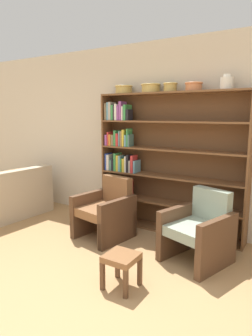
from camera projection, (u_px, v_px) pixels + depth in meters
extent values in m
plane|color=#A87F51|center=(64.00, 320.00, 2.52)|extent=(24.00, 24.00, 0.00)
cube|color=beige|center=(180.00, 137.00, 4.33)|extent=(12.00, 0.06, 2.75)
cube|color=brown|center=(108.00, 158.00, 4.83)|extent=(0.02, 0.30, 2.01)
cube|color=brown|center=(249.00, 172.00, 3.72)|extent=(0.02, 0.30, 2.01)
cube|color=brown|center=(171.00, 93.00, 4.10)|extent=(2.13, 0.30, 0.02)
cube|color=brown|center=(168.00, 230.00, 4.45)|extent=(2.13, 0.30, 0.03)
cube|color=brown|center=(173.00, 163.00, 4.40)|extent=(2.13, 0.01, 2.01)
cube|color=black|center=(109.00, 212.00, 4.93)|extent=(0.03, 0.17, 0.20)
cube|color=#669EB2|center=(112.00, 210.00, 4.90)|extent=(0.04, 0.17, 0.26)
cube|color=#B2A899|center=(113.00, 211.00, 4.88)|extent=(0.02, 0.17, 0.24)
cube|color=#7F6B4C|center=(115.00, 212.00, 4.85)|extent=(0.03, 0.15, 0.23)
cube|color=white|center=(117.00, 213.00, 4.83)|extent=(0.04, 0.14, 0.21)
cube|color=#4C756B|center=(119.00, 215.00, 4.81)|extent=(0.02, 0.12, 0.16)
cube|color=#994C99|center=(121.00, 214.00, 4.81)|extent=(0.04, 0.19, 0.20)
cube|color=gold|center=(124.00, 212.00, 4.77)|extent=(0.04, 0.16, 0.28)
cube|color=brown|center=(168.00, 203.00, 4.38)|extent=(2.13, 0.30, 0.03)
cube|color=#4C756B|center=(109.00, 185.00, 4.85)|extent=(0.03, 0.18, 0.27)
cube|color=#669EB2|center=(111.00, 185.00, 4.84)|extent=(0.02, 0.19, 0.26)
cube|color=#B2A899|center=(112.00, 188.00, 4.82)|extent=(0.02, 0.16, 0.18)
cube|color=#669EB2|center=(114.00, 188.00, 4.81)|extent=(0.03, 0.19, 0.19)
cube|color=black|center=(116.00, 187.00, 4.77)|extent=(0.04, 0.15, 0.23)
cube|color=#334CB2|center=(118.00, 188.00, 4.77)|extent=(0.02, 0.18, 0.21)
cube|color=red|center=(119.00, 186.00, 4.75)|extent=(0.02, 0.19, 0.28)
cube|color=gold|center=(121.00, 187.00, 4.73)|extent=(0.04, 0.18, 0.26)
cube|color=black|center=(123.00, 189.00, 4.73)|extent=(0.03, 0.19, 0.19)
cube|color=white|center=(125.00, 188.00, 4.70)|extent=(0.04, 0.19, 0.24)
cube|color=red|center=(127.00, 188.00, 4.68)|extent=(0.02, 0.17, 0.24)
cube|color=white|center=(128.00, 190.00, 4.67)|extent=(0.02, 0.18, 0.20)
cube|color=red|center=(130.00, 188.00, 4.63)|extent=(0.04, 0.15, 0.26)
cube|color=brown|center=(169.00, 177.00, 4.31)|extent=(2.13, 0.30, 0.02)
cube|color=#334CB2|center=(109.00, 161.00, 4.78)|extent=(0.02, 0.18, 0.26)
cube|color=white|center=(111.00, 162.00, 4.77)|extent=(0.04, 0.18, 0.24)
cube|color=#4C756B|center=(112.00, 165.00, 4.73)|extent=(0.04, 0.13, 0.17)
cube|color=black|center=(115.00, 164.00, 4.73)|extent=(0.03, 0.19, 0.18)
cube|color=#388C47|center=(118.00, 162.00, 4.70)|extent=(0.04, 0.19, 0.28)
cube|color=gold|center=(119.00, 163.00, 4.66)|extent=(0.04, 0.13, 0.25)
cube|color=#669EB2|center=(121.00, 163.00, 4.64)|extent=(0.03, 0.15, 0.24)
cube|color=#388C47|center=(124.00, 165.00, 4.65)|extent=(0.02, 0.19, 0.20)
cube|color=gold|center=(125.00, 165.00, 4.61)|extent=(0.04, 0.15, 0.21)
cube|color=white|center=(128.00, 164.00, 4.59)|extent=(0.02, 0.17, 0.24)
cube|color=black|center=(129.00, 163.00, 4.56)|extent=(0.03, 0.13, 0.27)
cube|color=#B2A899|center=(132.00, 166.00, 4.56)|extent=(0.03, 0.17, 0.19)
cube|color=red|center=(134.00, 164.00, 4.53)|extent=(0.04, 0.15, 0.26)
cube|color=#669EB2|center=(137.00, 166.00, 4.53)|extent=(0.02, 0.19, 0.19)
cube|color=brown|center=(170.00, 150.00, 4.24)|extent=(2.13, 0.30, 0.02)
cube|color=#994C99|center=(109.00, 140.00, 4.72)|extent=(0.04, 0.17, 0.17)
cube|color=red|center=(111.00, 138.00, 4.70)|extent=(0.02, 0.20, 0.21)
cube|color=orange|center=(112.00, 140.00, 4.68)|extent=(0.04, 0.17, 0.17)
cube|color=#7F6B4C|center=(115.00, 140.00, 4.65)|extent=(0.04, 0.15, 0.17)
cube|color=#388C47|center=(118.00, 138.00, 4.63)|extent=(0.04, 0.20, 0.24)
cube|color=red|center=(119.00, 140.00, 4.59)|extent=(0.04, 0.13, 0.19)
cube|color=#669EB2|center=(121.00, 139.00, 4.57)|extent=(0.02, 0.14, 0.23)
cube|color=#7F6B4C|center=(124.00, 138.00, 4.58)|extent=(0.03, 0.20, 0.23)
cube|color=gold|center=(126.00, 138.00, 4.55)|extent=(0.03, 0.18, 0.25)
cube|color=#669EB2|center=(127.00, 141.00, 4.51)|extent=(0.03, 0.12, 0.18)
cube|color=#388C47|center=(129.00, 138.00, 4.50)|extent=(0.02, 0.15, 0.27)
cube|color=#4C756B|center=(131.00, 140.00, 4.49)|extent=(0.02, 0.15, 0.18)
cube|color=brown|center=(170.00, 122.00, 4.17)|extent=(2.13, 0.30, 0.02)
cube|color=#7F6B4C|center=(108.00, 112.00, 4.63)|extent=(0.03, 0.15, 0.25)
cube|color=#669EB2|center=(111.00, 111.00, 4.63)|extent=(0.03, 0.19, 0.27)
cube|color=#B2A899|center=(112.00, 111.00, 4.60)|extent=(0.04, 0.17, 0.27)
cube|color=#388C47|center=(115.00, 113.00, 4.58)|extent=(0.04, 0.16, 0.23)
cube|color=black|center=(116.00, 113.00, 4.55)|extent=(0.02, 0.13, 0.21)
cube|color=white|center=(118.00, 112.00, 4.53)|extent=(0.04, 0.14, 0.24)
cube|color=#994C99|center=(120.00, 113.00, 4.52)|extent=(0.03, 0.16, 0.22)
cube|color=#994C99|center=(123.00, 111.00, 4.50)|extent=(0.04, 0.17, 0.28)
cube|color=white|center=(124.00, 113.00, 4.47)|extent=(0.02, 0.12, 0.21)
cube|color=#388C47|center=(128.00, 113.00, 4.47)|extent=(0.04, 0.19, 0.23)
cube|color=black|center=(129.00, 115.00, 4.43)|extent=(0.04, 0.14, 0.16)
cylinder|color=tan|center=(124.00, 90.00, 4.49)|extent=(0.25, 0.25, 0.11)
torus|color=tan|center=(124.00, 86.00, 4.48)|extent=(0.27, 0.27, 0.02)
cylinder|color=tan|center=(151.00, 89.00, 4.25)|extent=(0.26, 0.26, 0.12)
torus|color=tan|center=(151.00, 85.00, 4.24)|extent=(0.28, 0.28, 0.02)
cylinder|color=tan|center=(170.00, 88.00, 4.09)|extent=(0.18, 0.18, 0.12)
torus|color=tan|center=(170.00, 84.00, 4.09)|extent=(0.20, 0.20, 0.02)
cylinder|color=#C67547|center=(194.00, 87.00, 3.92)|extent=(0.21, 0.21, 0.10)
torus|color=#C67547|center=(194.00, 83.00, 3.91)|extent=(0.24, 0.24, 0.02)
cylinder|color=silver|center=(227.00, 83.00, 3.70)|extent=(0.16, 0.16, 0.15)
cylinder|color=silver|center=(227.00, 76.00, 3.68)|extent=(0.09, 0.09, 0.04)
cube|color=tan|center=(6.00, 184.00, 4.67)|extent=(0.30, 1.69, 0.37)
cube|color=tan|center=(34.00, 190.00, 5.56)|extent=(0.93, 0.19, 0.61)
cube|color=tan|center=(15.00, 180.00, 4.94)|extent=(0.20, 0.37, 0.37)
cube|color=brown|center=(102.00, 237.00, 3.77)|extent=(0.08, 0.08, 0.36)
cube|color=brown|center=(73.00, 226.00, 4.15)|extent=(0.08, 0.08, 0.36)
cube|color=brown|center=(133.00, 224.00, 4.22)|extent=(0.08, 0.08, 0.36)
cube|color=brown|center=(105.00, 215.00, 4.59)|extent=(0.08, 0.08, 0.36)
cube|color=brown|center=(103.00, 210.00, 4.14)|extent=(0.59, 0.72, 0.12)
cube|color=brown|center=(117.00, 190.00, 4.31)|extent=(0.49, 0.20, 0.41)
cube|color=brown|center=(118.00, 221.00, 3.98)|extent=(0.20, 0.68, 0.60)
cube|color=brown|center=(90.00, 212.00, 4.35)|extent=(0.20, 0.68, 0.60)
cube|color=brown|center=(200.00, 264.00, 3.08)|extent=(0.09, 0.09, 0.36)
cube|color=brown|center=(160.00, 246.00, 3.52)|extent=(0.09, 0.09, 0.36)
cube|color=brown|center=(232.00, 248.00, 3.47)|extent=(0.09, 0.09, 0.36)
cube|color=brown|center=(192.00, 233.00, 3.90)|extent=(0.09, 0.09, 0.36)
cube|color=gray|center=(196.00, 230.00, 3.45)|extent=(0.66, 0.76, 0.12)
cube|color=gray|center=(212.00, 205.00, 3.59)|extent=(0.49, 0.27, 0.41)
cube|color=brown|center=(217.00, 245.00, 3.26)|extent=(0.29, 0.67, 0.60)
cube|color=brown|center=(178.00, 230.00, 3.68)|extent=(0.29, 0.67, 0.60)
cube|color=brown|center=(118.00, 264.00, 3.16)|extent=(0.04, 0.04, 0.29)
cube|color=brown|center=(140.00, 271.00, 3.02)|extent=(0.04, 0.04, 0.29)
cube|color=brown|center=(102.00, 276.00, 2.93)|extent=(0.04, 0.04, 0.29)
cube|color=brown|center=(126.00, 284.00, 2.79)|extent=(0.04, 0.04, 0.29)
cube|color=brown|center=(121.00, 257.00, 2.94)|extent=(0.31, 0.31, 0.06)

